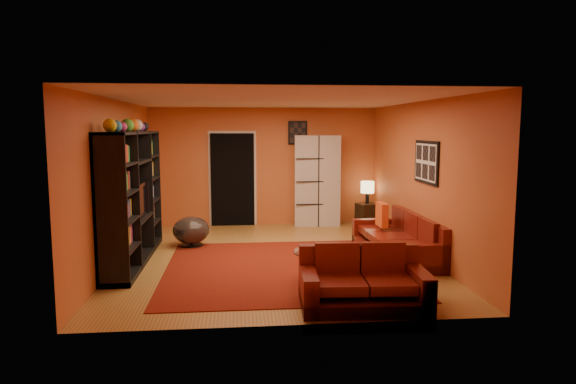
{
  "coord_description": "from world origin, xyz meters",
  "views": [
    {
      "loc": [
        -0.59,
        -8.38,
        2.15
      ],
      "look_at": [
        0.25,
        0.1,
        1.09
      ],
      "focal_mm": 32.0,
      "sensor_mm": 36.0,
      "label": 1
    }
  ],
  "objects": [
    {
      "name": "wall_left",
      "position": [
        -2.5,
        0.0,
        1.3
      ],
      "size": [
        0.0,
        6.0,
        6.0
      ],
      "primitive_type": "plane",
      "rotation": [
        1.57,
        0.0,
        1.57
      ],
      "color": "#B95628",
      "rests_on": "floor"
    },
    {
      "name": "wall_front",
      "position": [
        0.0,
        -3.0,
        1.3
      ],
      "size": [
        6.0,
        0.0,
        6.0
      ],
      "primitive_type": "plane",
      "rotation": [
        -1.57,
        0.0,
        0.0
      ],
      "color": "#B95628",
      "rests_on": "floor"
    },
    {
      "name": "coffee_table",
      "position": [
        0.61,
        -1.47,
        0.4
      ],
      "size": [
        0.88,
        0.88,
        0.44
      ],
      "rotation": [
        0.0,
        0.0,
        0.11
      ],
      "color": "silver",
      "rests_on": "floor"
    },
    {
      "name": "rug",
      "position": [
        0.1,
        -0.7,
        0.01
      ],
      "size": [
        3.6,
        3.6,
        0.01
      ],
      "primitive_type": "cube",
      "color": "#531109",
      "rests_on": "floor"
    },
    {
      "name": "wall_art_back",
      "position": [
        0.75,
        2.98,
        2.05
      ],
      "size": [
        0.42,
        0.03,
        0.52
      ],
      "primitive_type": "cube",
      "color": "black",
      "rests_on": "wall_back"
    },
    {
      "name": "wall_back",
      "position": [
        0.0,
        3.0,
        1.3
      ],
      "size": [
        6.0,
        0.0,
        6.0
      ],
      "primitive_type": "plane",
      "rotation": [
        1.57,
        0.0,
        0.0
      ],
      "color": "#B95628",
      "rests_on": "floor"
    },
    {
      "name": "doorway",
      "position": [
        -0.7,
        2.96,
        1.02
      ],
      "size": [
        0.95,
        0.1,
        2.04
      ],
      "primitive_type": "cube",
      "color": "black",
      "rests_on": "floor"
    },
    {
      "name": "wall_art_right",
      "position": [
        2.48,
        -0.3,
        1.6
      ],
      "size": [
        0.03,
        1.0,
        0.7
      ],
      "primitive_type": "cube",
      "color": "black",
      "rests_on": "wall_right"
    },
    {
      "name": "throw_pillow",
      "position": [
        1.95,
        0.37,
        0.63
      ],
      "size": [
        0.12,
        0.42,
        0.42
      ],
      "primitive_type": "cube",
      "color": "#E74E19",
      "rests_on": "sofa"
    },
    {
      "name": "table_lamp",
      "position": [
        2.25,
        2.57,
        0.85
      ],
      "size": [
        0.3,
        0.3,
        0.49
      ],
      "color": "black",
      "rests_on": "side_table"
    },
    {
      "name": "storage_cabinet",
      "position": [
        1.17,
        2.8,
        1.0
      ],
      "size": [
        1.03,
        0.53,
        1.99
      ],
      "primitive_type": "cube",
      "rotation": [
        0.0,
        0.0,
        -0.09
      ],
      "color": "beige",
      "rests_on": "floor"
    },
    {
      "name": "sofa",
      "position": [
        2.14,
        -0.19,
        0.28
      ],
      "size": [
        1.0,
        2.36,
        0.85
      ],
      "rotation": [
        0.0,
        0.0,
        0.02
      ],
      "color": "#510F0A",
      "rests_on": "rug"
    },
    {
      "name": "entertainment_unit",
      "position": [
        -2.27,
        0.0,
        1.05
      ],
      "size": [
        0.45,
        3.0,
        2.1
      ],
      "primitive_type": "cube",
      "color": "black",
      "rests_on": "floor"
    },
    {
      "name": "loveseat",
      "position": [
        0.91,
        -2.42,
        0.28
      ],
      "size": [
        1.56,
        0.99,
        0.85
      ],
      "rotation": [
        0.0,
        0.0,
        1.52
      ],
      "color": "#510F0A",
      "rests_on": "rug"
    },
    {
      "name": "ceiling",
      "position": [
        0.0,
        0.0,
        2.6
      ],
      "size": [
        6.0,
        6.0,
        0.0
      ],
      "primitive_type": "plane",
      "rotation": [
        3.14,
        0.0,
        0.0
      ],
      "color": "white",
      "rests_on": "wall_back"
    },
    {
      "name": "side_table",
      "position": [
        2.25,
        2.57,
        0.25
      ],
      "size": [
        0.49,
        0.49,
        0.5
      ],
      "primitive_type": "cube",
      "rotation": [
        0.0,
        0.0,
        0.28
      ],
      "color": "black",
      "rests_on": "floor"
    },
    {
      "name": "tv",
      "position": [
        -2.23,
        0.02,
        0.99
      ],
      "size": [
        0.95,
        0.12,
        0.55
      ],
      "primitive_type": "imported",
      "rotation": [
        0.0,
        0.0,
        1.57
      ],
      "color": "black",
      "rests_on": "entertainment_unit"
    },
    {
      "name": "wall_right",
      "position": [
        2.5,
        0.0,
        1.3
      ],
      "size": [
        0.0,
        6.0,
        6.0
      ],
      "primitive_type": "plane",
      "rotation": [
        1.57,
        0.0,
        -1.57
      ],
      "color": "#B95628",
      "rests_on": "floor"
    },
    {
      "name": "floor",
      "position": [
        0.0,
        0.0,
        0.0
      ],
      "size": [
        6.0,
        6.0,
        0.0
      ],
      "primitive_type": "plane",
      "color": "olive",
      "rests_on": "ground"
    },
    {
      "name": "bowl_chair",
      "position": [
        -1.45,
        0.96,
        0.29
      ],
      "size": [
        0.67,
        0.67,
        0.54
      ],
      "color": "black",
      "rests_on": "floor"
    }
  ]
}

